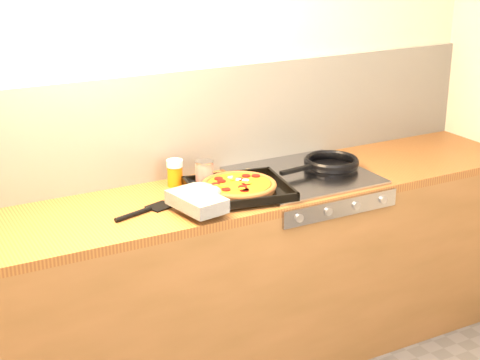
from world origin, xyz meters
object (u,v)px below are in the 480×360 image
frying_pan (330,164)px  tomato_can (204,173)px  juice_glass (175,173)px  pizza_on_tray (227,190)px

frying_pan → tomato_can: tomato_can is taller
frying_pan → juice_glass: bearing=166.9°
tomato_can → juice_glass: juice_glass is taller
pizza_on_tray → juice_glass: bearing=114.8°
pizza_on_tray → tomato_can: bearing=91.7°
pizza_on_tray → juice_glass: 0.30m
juice_glass → tomato_can: bearing=-27.4°
pizza_on_tray → frying_pan: (0.61, 0.10, -0.01)m
pizza_on_tray → frying_pan: bearing=9.0°
tomato_can → juice_glass: 0.13m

